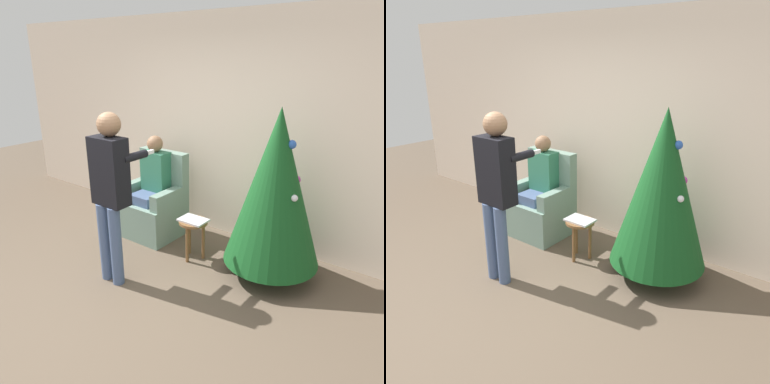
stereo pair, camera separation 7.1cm
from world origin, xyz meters
The scene contains 8 objects.
ground_plane centered at (0.00, 0.00, 0.00)m, with size 14.00×14.00×0.00m, color brown.
wall_back centered at (0.00, 2.23, 1.35)m, with size 8.00×0.06×2.70m.
christmas_tree centered at (0.99, 1.59, 0.98)m, with size 0.98×0.98×1.78m.
armchair centered at (-0.67, 1.63, 0.37)m, with size 0.71×0.65×1.07m.
person_seated centered at (-0.67, 1.60, 0.71)m, with size 0.36×0.46×1.28m.
person_standing centered at (-0.26, 0.58, 1.03)m, with size 0.39×0.57×1.73m.
side_stool centered at (0.13, 1.39, 0.37)m, with size 0.33×0.33×0.47m.
laptop centered at (0.13, 1.39, 0.48)m, with size 0.31×0.23×0.02m.
Camera 2 is at (2.46, -1.63, 2.22)m, focal length 35.00 mm.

